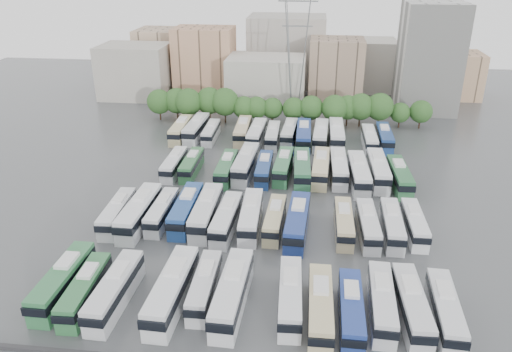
# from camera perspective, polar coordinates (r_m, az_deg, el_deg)

# --- Properties ---
(ground) EXTENTS (220.00, 220.00, 0.00)m
(ground) POSITION_cam_1_polar(r_m,az_deg,el_deg) (78.00, 1.24, -3.78)
(ground) COLOR #424447
(ground) RESTS_ON ground
(tree_line) EXTENTS (65.54, 7.86, 8.22)m
(tree_line) POSITION_cam_1_polar(r_m,az_deg,el_deg) (115.56, 2.32, 8.07)
(tree_line) COLOR black
(tree_line) RESTS_ON ground
(city_buildings) EXTENTS (102.00, 35.00, 20.00)m
(city_buildings) POSITION_cam_1_polar(r_m,az_deg,el_deg) (144.00, 1.08, 12.73)
(city_buildings) COLOR #9E998E
(city_buildings) RESTS_ON ground
(apartment_tower) EXTENTS (14.00, 14.00, 26.00)m
(apartment_tower) POSITION_cam_1_polar(r_m,az_deg,el_deg) (131.68, 19.18, 12.62)
(apartment_tower) COLOR silver
(apartment_tower) RESTS_ON ground
(electricity_pylon) EXTENTS (9.00, 6.91, 33.83)m
(electricity_pylon) POSITION_cam_1_polar(r_m,az_deg,el_deg) (119.99, 4.72, 15.56)
(electricity_pylon) COLOR slate
(electricity_pylon) RESTS_ON ground
(bus_r0_s0) EXTENTS (2.81, 12.49, 3.91)m
(bus_r0_s0) POSITION_cam_1_polar(r_m,az_deg,el_deg) (63.02, -21.19, -11.10)
(bus_r0_s0) COLOR #2F6F41
(bus_r0_s0) RESTS_ON ground
(bus_r0_s1) EXTENTS (2.91, 11.43, 3.56)m
(bus_r0_s1) POSITION_cam_1_polar(r_m,az_deg,el_deg) (61.02, -18.95, -12.19)
(bus_r0_s1) COLOR #2E6C3C
(bus_r0_s1) RESTS_ON ground
(bus_r0_s2) EXTENTS (2.97, 12.30, 3.84)m
(bus_r0_s2) POSITION_cam_1_polar(r_m,az_deg,el_deg) (59.74, -15.82, -12.43)
(bus_r0_s2) COLOR silver
(bus_r0_s2) RESTS_ON ground
(bus_r0_s4) EXTENTS (3.32, 13.42, 4.19)m
(bus_r0_s4) POSITION_cam_1_polar(r_m,az_deg,el_deg) (58.16, -9.56, -12.67)
(bus_r0_s4) COLOR silver
(bus_r0_s4) RESTS_ON ground
(bus_r0_s5) EXTENTS (2.57, 11.04, 3.45)m
(bus_r0_s5) POSITION_cam_1_polar(r_m,az_deg,el_deg) (58.83, -5.90, -12.37)
(bus_r0_s5) COLOR silver
(bus_r0_s5) RESTS_ON ground
(bus_r0_s6) EXTENTS (3.29, 13.21, 4.12)m
(bus_r0_s6) POSITION_cam_1_polar(r_m,az_deg,el_deg) (57.12, -2.73, -13.12)
(bus_r0_s6) COLOR silver
(bus_r0_s6) RESTS_ON ground
(bus_r0_s8) EXTENTS (3.04, 11.75, 3.66)m
(bus_r0_s8) POSITION_cam_1_polar(r_m,az_deg,el_deg) (57.02, 3.93, -13.52)
(bus_r0_s8) COLOR silver
(bus_r0_s8) RESTS_ON ground
(bus_r0_s9) EXTENTS (2.72, 11.98, 3.75)m
(bus_r0_s9) POSITION_cam_1_polar(r_m,az_deg,el_deg) (55.84, 7.37, -14.58)
(bus_r0_s9) COLOR #C3B486
(bus_r0_s9) RESTS_ON ground
(bus_r0_s10) EXTENTS (2.59, 11.38, 3.56)m
(bus_r0_s10) POSITION_cam_1_polar(r_m,az_deg,el_deg) (56.09, 10.81, -14.77)
(bus_r0_s10) COLOR navy
(bus_r0_s10) RESTS_ON ground
(bus_r0_s11) EXTENTS (2.96, 11.70, 3.64)m
(bus_r0_s11) POSITION_cam_1_polar(r_m,az_deg,el_deg) (57.78, 14.18, -13.76)
(bus_r0_s11) COLOR silver
(bus_r0_s11) RESTS_ON ground
(bus_r0_s12) EXTENTS (3.02, 11.98, 3.73)m
(bus_r0_s12) POSITION_cam_1_polar(r_m,az_deg,el_deg) (58.08, 17.36, -13.91)
(bus_r0_s12) COLOR silver
(bus_r0_s12) RESTS_ON ground
(bus_r0_s13) EXTENTS (3.00, 11.61, 3.61)m
(bus_r0_s13) POSITION_cam_1_polar(r_m,az_deg,el_deg) (58.65, 20.80, -14.13)
(bus_r0_s13) COLOR silver
(bus_r0_s13) RESTS_ON ground
(bus_r1_s0) EXTENTS (2.94, 11.53, 3.59)m
(bus_r1_s0) POSITION_cam_1_polar(r_m,az_deg,el_deg) (76.06, -15.57, -4.03)
(bus_r1_s0) COLOR silver
(bus_r1_s0) RESTS_ON ground
(bus_r1_s1) EXTENTS (3.08, 13.33, 4.17)m
(bus_r1_s1) POSITION_cam_1_polar(r_m,az_deg,el_deg) (74.84, -13.19, -4.00)
(bus_r1_s1) COLOR silver
(bus_r1_s1) RESTS_ON ground
(bus_r1_s2) EXTENTS (2.52, 11.01, 3.45)m
(bus_r1_s2) POSITION_cam_1_polar(r_m,az_deg,el_deg) (75.06, -10.69, -3.97)
(bus_r1_s2) COLOR silver
(bus_r1_s2) RESTS_ON ground
(bus_r1_s3) EXTENTS (2.82, 12.67, 3.97)m
(bus_r1_s3) POSITION_cam_1_polar(r_m,az_deg,el_deg) (74.49, -7.98, -3.78)
(bus_r1_s3) COLOR navy
(bus_r1_s3) RESTS_ON ground
(bus_r1_s4) EXTENTS (2.88, 13.09, 4.10)m
(bus_r1_s4) POSITION_cam_1_polar(r_m,az_deg,el_deg) (73.37, -5.71, -4.06)
(bus_r1_s4) COLOR silver
(bus_r1_s4) RESTS_ON ground
(bus_r1_s5) EXTENTS (3.12, 12.09, 3.76)m
(bus_r1_s5) POSITION_cam_1_polar(r_m,az_deg,el_deg) (71.63, -3.39, -4.87)
(bus_r1_s5) COLOR silver
(bus_r1_s5) RESTS_ON ground
(bus_r1_s6) EXTENTS (3.08, 12.42, 3.87)m
(bus_r1_s6) POSITION_cam_1_polar(r_m,az_deg,el_deg) (72.10, -0.58, -4.57)
(bus_r1_s6) COLOR silver
(bus_r1_s6) RESTS_ON ground
(bus_r1_s7) EXTENTS (2.76, 11.01, 3.43)m
(bus_r1_s7) POSITION_cam_1_polar(r_m,az_deg,el_deg) (71.79, 2.16, -4.92)
(bus_r1_s7) COLOR #C0B384
(bus_r1_s7) RESTS_ON ground
(bus_r1_s8) EXTENTS (3.44, 13.10, 4.07)m
(bus_r1_s8) POSITION_cam_1_polar(r_m,az_deg,el_deg) (70.71, 4.75, -5.19)
(bus_r1_s8) COLOR navy
(bus_r1_s8) RESTS_ON ground
(bus_r1_s10) EXTENTS (2.48, 11.12, 3.49)m
(bus_r1_s10) POSITION_cam_1_polar(r_m,az_deg,el_deg) (71.87, 10.01, -5.25)
(bus_r1_s10) COLOR tan
(bus_r1_s10) RESTS_ON ground
(bus_r1_s11) EXTENTS (2.84, 11.38, 3.55)m
(bus_r1_s11) POSITION_cam_1_polar(r_m,az_deg,el_deg) (71.90, 12.68, -5.46)
(bus_r1_s11) COLOR silver
(bus_r1_s11) RESTS_ON ground
(bus_r1_s12) EXTENTS (2.75, 11.56, 3.61)m
(bus_r1_s12) POSITION_cam_1_polar(r_m,az_deg,el_deg) (72.70, 15.28, -5.37)
(bus_r1_s12) COLOR silver
(bus_r1_s12) RESTS_ON ground
(bus_r1_s13) EXTENTS (2.49, 10.96, 3.43)m
(bus_r1_s13) POSITION_cam_1_polar(r_m,az_deg,el_deg) (74.04, 17.64, -5.19)
(bus_r1_s13) COLOR silver
(bus_r1_s13) RESTS_ON ground
(bus_r2_s1) EXTENTS (2.44, 11.13, 3.49)m
(bus_r2_s1) POSITION_cam_1_polar(r_m,az_deg,el_deg) (91.14, -9.34, 1.38)
(bus_r2_s1) COLOR silver
(bus_r2_s1) RESTS_ON ground
(bus_r2_s2) EXTENTS (2.41, 10.95, 3.43)m
(bus_r2_s2) POSITION_cam_1_polar(r_m,az_deg,el_deg) (90.56, -7.36, 1.33)
(bus_r2_s2) COLOR #2D6A39
(bus_r2_s2) RESTS_ON ground
(bus_r2_s4) EXTENTS (2.57, 11.68, 3.66)m
(bus_r2_s4) POSITION_cam_1_polar(r_m,az_deg,el_deg) (88.12, -3.40, 0.91)
(bus_r2_s4) COLOR #2C683E
(bus_r2_s4) RESTS_ON ground
(bus_r2_s5) EXTENTS (3.58, 13.50, 4.20)m
(bus_r2_s5) POSITION_cam_1_polar(r_m,az_deg,el_deg) (89.27, -1.18, 1.45)
(bus_r2_s5) COLOR silver
(bus_r2_s5) RESTS_ON ground
(bus_r2_s6) EXTENTS (2.57, 11.26, 3.53)m
(bus_r2_s6) POSITION_cam_1_polar(r_m,az_deg,el_deg) (87.95, 0.94, 0.86)
(bus_r2_s6) COLOR navy
(bus_r2_s6) RESTS_ON ground
(bus_r2_s7) EXTENTS (3.21, 12.14, 3.77)m
(bus_r2_s7) POSITION_cam_1_polar(r_m,az_deg,el_deg) (88.90, 3.14, 1.17)
(bus_r2_s7) COLOR #307145
(bus_r2_s7) RESTS_ON ground
(bus_r2_s8) EXTENTS (3.39, 13.04, 4.06)m
(bus_r2_s8) POSITION_cam_1_polar(r_m,az_deg,el_deg) (87.68, 5.27, 0.86)
(bus_r2_s8) COLOR #2C6641
(bus_r2_s8) RESTS_ON ground
(bus_r2_s9) EXTENTS (3.30, 12.75, 3.97)m
(bus_r2_s9) POSITION_cam_1_polar(r_m,az_deg,el_deg) (88.59, 7.41, 0.98)
(bus_r2_s9) COLOR beige
(bus_r2_s9) RESTS_ON ground
(bus_r2_s10) EXTENTS (2.96, 12.64, 3.95)m
(bus_r2_s10) POSITION_cam_1_polar(r_m,az_deg,el_deg) (89.02, 9.42, 0.96)
(bus_r2_s10) COLOR silver
(bus_r2_s10) RESTS_ON ground
(bus_r2_s11) EXTENTS (3.41, 13.39, 4.17)m
(bus_r2_s11) POSITION_cam_1_polar(r_m,az_deg,el_deg) (87.17, 11.66, 0.33)
(bus_r2_s11) COLOR silver
(bus_r2_s11) RESTS_ON ground
(bus_r2_s12) EXTENTS (3.13, 13.21, 4.13)m
(bus_r2_s12) POSITION_cam_1_polar(r_m,az_deg,el_deg) (89.30, 13.78, 0.70)
(bus_r2_s12) COLOR white
(bus_r2_s12) RESTS_ON ground
(bus_r2_s13) EXTENTS (3.23, 12.45, 3.87)m
(bus_r2_s13) POSITION_cam_1_polar(r_m,az_deg,el_deg) (88.01, 16.08, -0.01)
(bus_r2_s13) COLOR #2C683C
(bus_r2_s13) RESTS_ON ground
(bus_r3_s0) EXTENTS (2.88, 12.37, 3.87)m
(bus_r3_s0) POSITION_cam_1_polar(r_m,az_deg,el_deg) (108.36, -8.59, 5.27)
(bus_r3_s0) COLOR beige
(bus_r3_s0) RESTS_ON ground
(bus_r3_s1) EXTENTS (3.34, 13.28, 4.14)m
(bus_r3_s1) POSITION_cam_1_polar(r_m,az_deg,el_deg) (108.14, -6.84, 5.41)
(bus_r3_s1) COLOR silver
(bus_r3_s1) RESTS_ON ground
(bus_r3_s2) EXTENTS (2.51, 10.83, 3.39)m
(bus_r3_s2) POSITION_cam_1_polar(r_m,az_deg,el_deg) (106.69, -5.17, 5.01)
(bus_r3_s2) COLOR silver
(bus_r3_s2) RESTS_ON ground
(bus_r3_s4) EXTENTS (3.07, 12.56, 3.92)m
(bus_r3_s4) POSITION_cam_1_polar(r_m,az_deg,el_deg) (106.42, -1.53, 5.20)
(bus_r3_s4) COLOR #C8B389
(bus_r3_s4) RESTS_ON ground
(bus_r3_s5) EXTENTS (3.19, 12.62, 3.93)m
(bus_r3_s5) POSITION_cam_1_polar(r_m,az_deg,el_deg) (104.56, 0.08, 4.86)
(bus_r3_s5) COLOR silver
(bus_r3_s5) RESTS_ON ground
(bus_r3_s6) EXTENTS (2.61, 11.47, 3.59)m
(bus_r3_s6) POSITION_cam_1_polar(r_m,az_deg,el_deg) (104.17, 1.93, 4.68)
(bus_r3_s6) COLOR silver
(bus_r3_s6) RESTS_ON ground
(bus_r3_s7) EXTENTS (3.18, 11.97, 3.72)m
(bus_r3_s7) POSITION_cam_1_polar(r_m,az_deg,el_deg) (105.78, 3.83, 4.98)
(bus_r3_s7) COLOR silver
(bus_r3_s7) RESTS_ON ground
(bus_r3_s8) EXTENTS (3.16, 13.53, 4.23)m
(bus_r3_s8) POSITION_cam_1_polar(r_m,az_deg,el_deg) (103.55, 5.47, 4.64)
(bus_r3_s8) COLOR navy
(bus_r3_s8) RESTS_ON ground
(bus_r3_s9) EXTENTS (3.39, 12.99, 4.04)m
(bus_r3_s9) POSITION_cam_1_polar(r_m,az_deg,el_deg) (104.53, 7.40, 4.68)
(bus_r3_s9) COLOR silver
(bus_r3_s9) RESTS_ON ground
(bus_r3_s10) EXTENTS (2.97, 13.36, 4.19)m
(bus_r3_s10) POSITION_cam_1_polar(r_m,az_deg,el_deg) (105.19, 9.18, 4.74)
(bus_r3_s10) COLOR white
(bus_r3_s10) RESTS_ON ground
(bus_r3_s12) EXTENTS (2.58, 11.47, 3.59)m
(bus_r3_s12) POSITION_cam_1_polar(r_m,az_deg,el_deg) (104.66, 12.84, 4.16)
(bus_r3_s12) COLOR silver
(bus_r3_s12) RESTS_ON ground
(bus_r3_s13) EXTENTS (2.69, 12.02, 3.77)m
(bus_r3_s13) POSITION_cam_1_polar(r_m,az_deg,el_deg) (106.00, 14.48, 4.30)
(bus_r3_s13) COLOR navy
(bus_r3_s13) RESTS_ON ground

